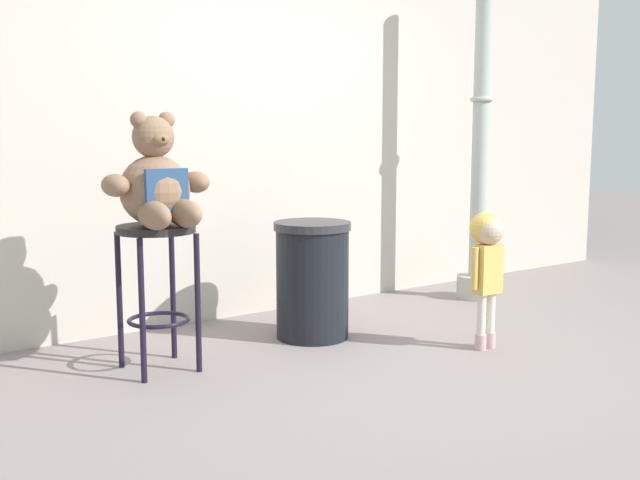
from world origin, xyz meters
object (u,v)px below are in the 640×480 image
bar_stool_with_teddy (157,266)px  teddy_bear (157,185)px  trash_bin (312,280)px  lamppost (480,165)px  child_walking (487,250)px

bar_stool_with_teddy → teddy_bear: size_ratio=1.33×
trash_bin → lamppost: (1.72, 0.20, 0.67)m
bar_stool_with_teddy → trash_bin: bar_stool_with_teddy is taller
bar_stool_with_teddy → lamppost: bearing=5.2°
teddy_bear → lamppost: (2.79, 0.29, 0.02)m
lamppost → trash_bin: bearing=-173.4°
trash_bin → lamppost: bearing=6.6°
bar_stool_with_teddy → lamppost: lamppost is taller
bar_stool_with_teddy → child_walking: bearing=-23.3°
bar_stool_with_teddy → trash_bin: bearing=3.1°
trash_bin → bar_stool_with_teddy: bearing=-176.9°
teddy_bear → trash_bin: size_ratio=0.82×
teddy_bear → trash_bin: 1.26m
teddy_bear → lamppost: bearing=5.8°
child_walking → trash_bin: 1.10m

